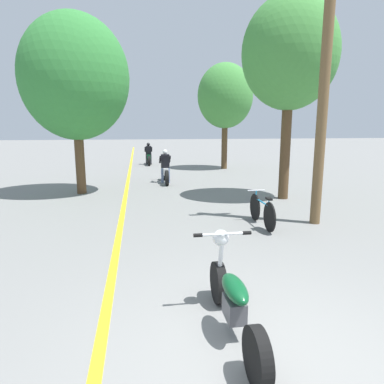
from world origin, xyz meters
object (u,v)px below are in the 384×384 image
(motorcycle_rider_lead, at_px, (165,170))
(motorcycle_foreground, at_px, (233,299))
(roadside_tree_right_near, at_px, (290,54))
(roadside_tree_left, at_px, (75,78))
(bicycle_parked, at_px, (262,211))
(roadside_tree_right_far, at_px, (225,96))
(utility_pole, at_px, (325,70))
(motorcycle_rider_far, at_px, (149,156))

(motorcycle_rider_lead, bearing_deg, motorcycle_foreground, -90.50)
(roadside_tree_right_near, distance_m, roadside_tree_left, 6.99)
(roadside_tree_right_near, distance_m, bicycle_parked, 5.37)
(roadside_tree_left, bearing_deg, motorcycle_rider_lead, 31.18)
(roadside_tree_right_near, height_order, roadside_tree_right_far, roadside_tree_right_near)
(roadside_tree_right_near, bearing_deg, utility_pole, -98.54)
(roadside_tree_right_near, bearing_deg, roadside_tree_right_far, 89.52)
(utility_pole, xyz_separation_m, roadside_tree_right_far, (0.50, 11.05, 0.33))
(utility_pole, bearing_deg, roadside_tree_right_near, 81.46)
(roadside_tree_left, xyz_separation_m, motorcycle_rider_lead, (3.12, 1.89, -3.41))
(roadside_tree_left, bearing_deg, roadside_tree_right_near, -16.05)
(motorcycle_rider_far, bearing_deg, roadside_tree_right_near, -69.59)
(utility_pole, bearing_deg, motorcycle_rider_far, 104.70)
(roadside_tree_left, height_order, bicycle_parked, roadside_tree_left)
(utility_pole, height_order, motorcycle_rider_lead, utility_pole)
(roadside_tree_right_far, distance_m, motorcycle_foreground, 15.98)
(utility_pole, xyz_separation_m, motorcycle_rider_far, (-3.61, 13.76, -3.09))
(motorcycle_rider_lead, relative_size, motorcycle_rider_far, 1.07)
(roadside_tree_right_far, height_order, motorcycle_rider_lead, roadside_tree_right_far)
(motorcycle_foreground, relative_size, motorcycle_rider_lead, 1.00)
(roadside_tree_right_far, bearing_deg, bicycle_parked, -99.63)
(roadside_tree_right_near, distance_m, motorcycle_rider_lead, 6.57)
(utility_pole, distance_m, motorcycle_rider_far, 14.56)
(roadside_tree_right_near, bearing_deg, motorcycle_rider_lead, 133.12)
(motorcycle_foreground, distance_m, motorcycle_rider_lead, 10.80)
(motorcycle_rider_lead, bearing_deg, roadside_tree_right_far, 49.99)
(bicycle_parked, bearing_deg, motorcycle_rider_far, 99.22)
(utility_pole, distance_m, roadside_tree_right_far, 11.06)
(roadside_tree_right_far, bearing_deg, utility_pole, -92.60)
(roadside_tree_right_near, height_order, roadside_tree_left, roadside_tree_right_near)
(roadside_tree_right_near, height_order, motorcycle_rider_far, roadside_tree_right_near)
(utility_pole, height_order, bicycle_parked, utility_pole)
(roadside_tree_right_far, relative_size, motorcycle_rider_far, 2.91)
(roadside_tree_right_near, relative_size, roadside_tree_right_far, 1.10)
(motorcycle_foreground, height_order, motorcycle_rider_far, motorcycle_rider_far)
(roadside_tree_left, relative_size, motorcycle_foreground, 2.87)
(utility_pole, relative_size, bicycle_parked, 4.23)
(roadside_tree_right_near, xyz_separation_m, roadside_tree_left, (-6.70, 1.93, -0.58))
(motorcycle_foreground, bearing_deg, bicycle_parked, 65.49)
(roadside_tree_right_near, distance_m, motorcycle_rider_far, 12.27)
(roadside_tree_right_far, distance_m, roadside_tree_left, 9.19)
(motorcycle_rider_far, distance_m, bicycle_parked, 13.95)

